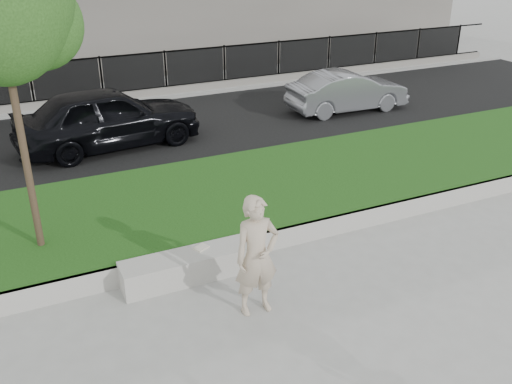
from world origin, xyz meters
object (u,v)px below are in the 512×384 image
man (257,256)px  book (201,248)px  car_silver (347,91)px  car_dark (108,117)px  stone_bench (188,266)px

man → book: size_ratio=8.08×
car_silver → man: bearing=141.1°
car_dark → car_silver: car_dark is taller
stone_bench → car_dark: (0.16, 6.89, 0.63)m
man → car_dark: 8.20m
book → car_dark: (-0.11, 6.80, 0.38)m
stone_bench → man: bearing=-62.3°
stone_bench → book: bearing=19.4°
man → car_dark: man is taller
book → car_dark: size_ratio=0.05×
book → car_dark: car_dark is taller
stone_bench → man: man is taller
stone_bench → man: 1.63m
book → car_silver: car_silver is taller
book → car_silver: 10.19m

